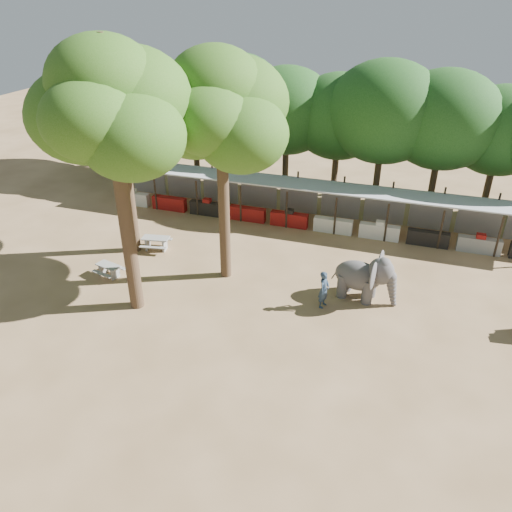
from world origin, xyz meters
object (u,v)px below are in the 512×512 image
(elephant, at_px, (366,277))
(picnic_table_near, at_px, (109,269))
(yard_tree_back, at_px, (219,110))
(handler, at_px, (324,289))
(yard_tree_center, at_px, (110,109))
(picnic_table_far, at_px, (156,242))
(yard_tree_left, at_px, (117,104))

(elephant, relative_size, picnic_table_near, 2.03)
(yard_tree_back, bearing_deg, handler, -14.61)
(handler, bearing_deg, yard_tree_back, 89.43)
(handler, relative_size, picnic_table_near, 1.18)
(yard_tree_back, bearing_deg, picnic_table_near, -158.50)
(yard_tree_center, relative_size, elephant, 3.72)
(picnic_table_far, bearing_deg, handler, -24.05)
(yard_tree_left, xyz_separation_m, yard_tree_center, (3.00, -5.00, 1.01))
(elephant, xyz_separation_m, picnic_table_near, (-12.98, -2.09, -0.78))
(yard_tree_back, height_order, handler, yard_tree_back)
(handler, bearing_deg, picnic_table_near, 107.96)
(elephant, bearing_deg, picnic_table_far, -177.94)
(yard_tree_left, height_order, yard_tree_back, yard_tree_back)
(picnic_table_near, bearing_deg, handler, 18.26)
(yard_tree_left, height_order, picnic_table_near, yard_tree_left)
(picnic_table_near, distance_m, picnic_table_far, 3.57)
(yard_tree_left, relative_size, handler, 5.88)
(yard_tree_left, distance_m, handler, 13.89)
(yard_tree_left, bearing_deg, picnic_table_near, -83.78)
(yard_tree_center, xyz_separation_m, picnic_table_near, (-2.65, 1.78, -8.77))
(yard_tree_left, xyz_separation_m, picnic_table_far, (1.26, 0.22, -7.70))
(elephant, bearing_deg, yard_tree_center, -151.00)
(yard_tree_center, height_order, handler, yard_tree_center)
(yard_tree_left, bearing_deg, yard_tree_center, -59.04)
(elephant, xyz_separation_m, picnic_table_far, (-12.07, 1.36, -0.71))
(yard_tree_back, distance_m, elephant, 10.36)
(yard_tree_center, xyz_separation_m, handler, (8.59, 2.54, -8.27))
(picnic_table_near, relative_size, picnic_table_far, 0.91)
(yard_tree_center, height_order, picnic_table_near, yard_tree_center)
(yard_tree_left, xyz_separation_m, picnic_table_near, (0.35, -3.22, -7.76))
(picnic_table_far, bearing_deg, yard_tree_center, -81.09)
(handler, xyz_separation_m, picnic_table_near, (-11.24, -0.77, -0.50))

